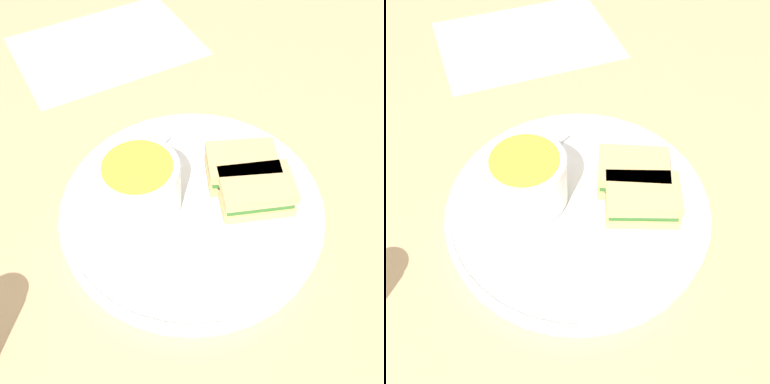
% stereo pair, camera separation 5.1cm
% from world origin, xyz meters
% --- Properties ---
extents(ground_plane, '(2.40, 2.40, 0.00)m').
position_xyz_m(ground_plane, '(0.00, 0.00, 0.00)').
color(ground_plane, tan).
extents(plate, '(0.31, 0.31, 0.02)m').
position_xyz_m(plate, '(0.00, 0.00, 0.01)').
color(plate, white).
rests_on(plate, ground_plane).
extents(soup_bowl, '(0.09, 0.09, 0.06)m').
position_xyz_m(soup_bowl, '(0.05, 0.03, 0.05)').
color(soup_bowl, white).
rests_on(soup_bowl, plate).
extents(spoon, '(0.03, 0.13, 0.01)m').
position_xyz_m(spoon, '(0.08, 0.02, 0.02)').
color(spoon, silver).
rests_on(spoon, plate).
extents(sandwich_half_near, '(0.10, 0.10, 0.03)m').
position_xyz_m(sandwich_half_near, '(-0.06, -0.04, 0.04)').
color(sandwich_half_near, tan).
rests_on(sandwich_half_near, plate).
extents(sandwich_half_far, '(0.10, 0.10, 0.03)m').
position_xyz_m(sandwich_half_far, '(-0.03, -0.06, 0.04)').
color(sandwich_half_far, tan).
rests_on(sandwich_half_far, plate).
extents(menu_sheet, '(0.32, 0.35, 0.00)m').
position_xyz_m(menu_sheet, '(0.30, -0.21, 0.00)').
color(menu_sheet, white).
rests_on(menu_sheet, ground_plane).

